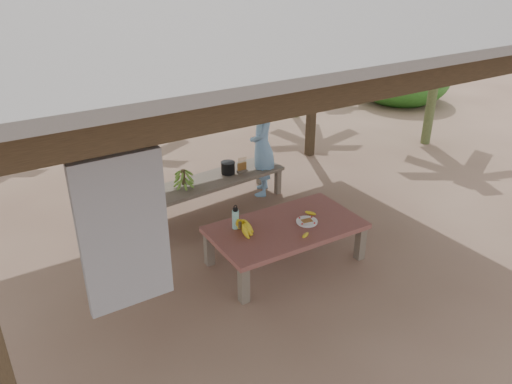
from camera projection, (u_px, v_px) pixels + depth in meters
ground at (246, 257)px, 6.21m from camera, size 80.00×80.00×0.00m
pavilion at (243, 24)px, 4.98m from camera, size 6.60×5.60×2.95m
work_table at (286, 230)px, 5.93m from camera, size 1.83×1.05×0.50m
bench at (214, 182)px, 7.26m from camera, size 2.24×0.79×0.45m
ripe_banana_bunch at (240, 228)px, 5.69m from camera, size 0.32×0.28×0.18m
plate at (307, 222)px, 5.95m from camera, size 0.26×0.26×0.04m
loose_banana_front at (305, 235)px, 5.66m from camera, size 0.16×0.11×0.04m
loose_banana_side at (310, 213)px, 6.14m from camera, size 0.13×0.13×0.04m
water_flask at (236, 219)px, 5.80m from camera, size 0.08×0.08×0.30m
green_banana_stalk at (184, 178)px, 6.91m from camera, size 0.27×0.27×0.28m
cooking_pot at (228, 168)px, 7.38m from camera, size 0.20×0.20×0.17m
skewer_rack at (242, 164)px, 7.41m from camera, size 0.19×0.10×0.24m
woman at (262, 145)px, 7.52m from camera, size 0.64×0.69×1.57m
banana_plant_n at (130, 1)px, 9.47m from camera, size 1.80×1.80×3.05m
banana_plant_e at (444, 21)px, 8.87m from camera, size 1.80×1.80×2.78m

